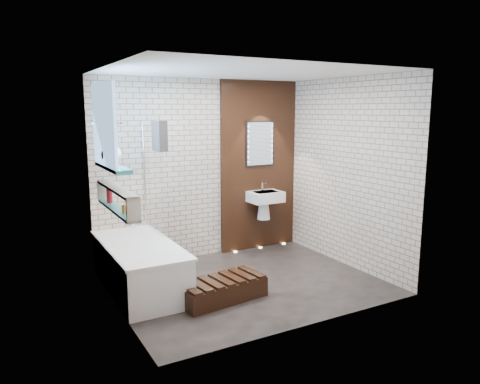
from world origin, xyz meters
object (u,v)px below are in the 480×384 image
bathtub (140,267)px  led_mirror (260,144)px  bath_screen (154,179)px  walnut_step (222,290)px  washbasin (265,200)px

bathtub → led_mirror: size_ratio=2.49×
bath_screen → walnut_step: bath_screen is taller
bath_screen → walnut_step: size_ratio=1.38×
bath_screen → walnut_step: (0.38, -1.19, -1.17)m
bathtub → washbasin: (2.17, 0.62, 0.50)m
washbasin → led_mirror: bearing=90.0°
washbasin → bathtub: bearing=-164.0°
bath_screen → led_mirror: 1.89m
led_mirror → washbasin: bearing=-90.0°
bathtub → washbasin: 2.32m
bath_screen → washbasin: 1.89m
walnut_step → bath_screen: bearing=107.7°
washbasin → led_mirror: (0.00, 0.16, 0.86)m
washbasin → led_mirror: led_mirror is taller
bath_screen → walnut_step: 1.71m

